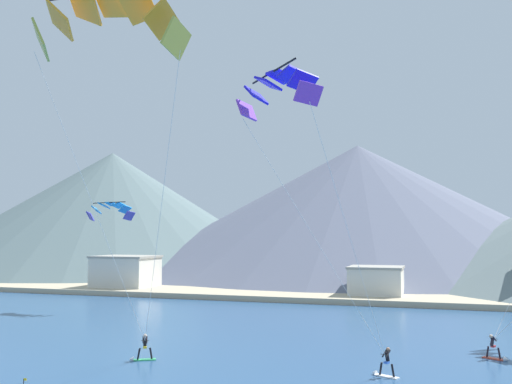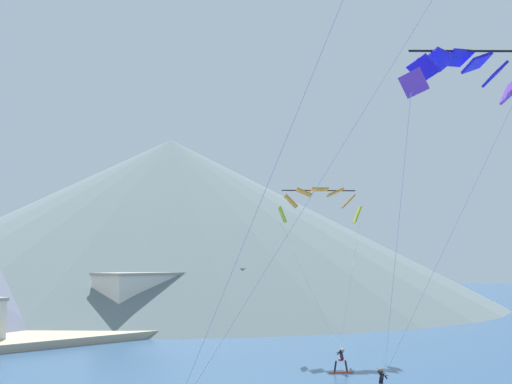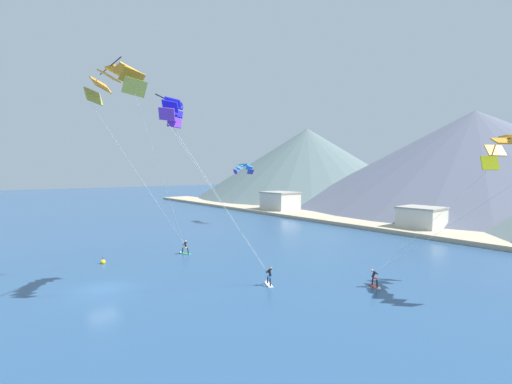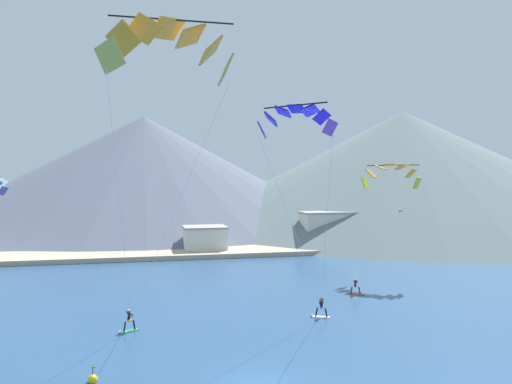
% 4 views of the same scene
% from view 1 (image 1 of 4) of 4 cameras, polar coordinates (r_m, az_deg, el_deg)
% --- Properties ---
extents(kitesurfer_near_lead, '(1.75, 1.09, 1.77)m').
position_cam_1_polar(kitesurfer_near_lead, '(35.69, 12.66, -16.73)').
color(kitesurfer_near_lead, white).
rests_on(kitesurfer_near_lead, ground).
extents(kitesurfer_near_trail, '(1.71, 1.21, 1.77)m').
position_cam_1_polar(kitesurfer_near_trail, '(39.81, -11.37, -15.43)').
color(kitesurfer_near_trail, '#33B266').
rests_on(kitesurfer_near_trail, ground).
extents(kitesurfer_mid_center, '(1.71, 1.20, 1.72)m').
position_cam_1_polar(kitesurfer_mid_center, '(42.42, 22.89, -14.50)').
color(kitesurfer_mid_center, '#E54C33').
rests_on(kitesurfer_mid_center, ground).
extents(parafoil_kite_near_lead, '(6.99, 9.05, 15.27)m').
position_cam_1_polar(parafoil_kite_near_lead, '(29.53, 2.34, 10.14)').
color(parafoil_kite_near_lead, purple).
extents(parafoil_kite_near_trail, '(8.10, 10.97, 19.61)m').
position_cam_1_polar(parafoil_kite_near_trail, '(32.20, -14.32, 16.27)').
color(parafoil_kite_near_trail, '#A2A63D').
extents(parafoil_kite_distant_high_outer, '(5.99, 1.91, 2.14)m').
position_cam_1_polar(parafoil_kite_distant_high_outer, '(66.16, -14.34, -1.67)').
color(parafoil_kite_distant_high_outer, '#3937A9').
extents(shoreline_strip, '(180.00, 10.00, 0.70)m').
position_cam_1_polar(shoreline_strip, '(73.66, 9.20, -10.40)').
color(shoreline_strip, tan).
rests_on(shoreline_strip, ground).
extents(shore_building_promenade_mid, '(8.58, 7.09, 5.17)m').
position_cam_1_polar(shore_building_promenade_mid, '(86.48, -12.90, -7.93)').
color(shore_building_promenade_mid, silver).
rests_on(shore_building_promenade_mid, ground).
extents(shore_building_quay_east, '(6.76, 6.20, 4.25)m').
position_cam_1_polar(shore_building_quay_east, '(74.74, 11.94, -8.89)').
color(shore_building_quay_east, silver).
rests_on(shore_building_quay_east, ground).
extents(mountain_peak_west_ridge, '(102.73, 102.73, 27.58)m').
position_cam_1_polar(mountain_peak_west_ridge, '(124.92, 10.19, -1.67)').
color(mountain_peak_west_ridge, slate).
rests_on(mountain_peak_west_ridge, ground).
extents(mountain_peak_east_shoulder, '(87.30, 87.30, 27.21)m').
position_cam_1_polar(mountain_peak_east_shoulder, '(135.94, -14.24, -1.89)').
color(mountain_peak_east_shoulder, slate).
rests_on(mountain_peak_east_shoulder, ground).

